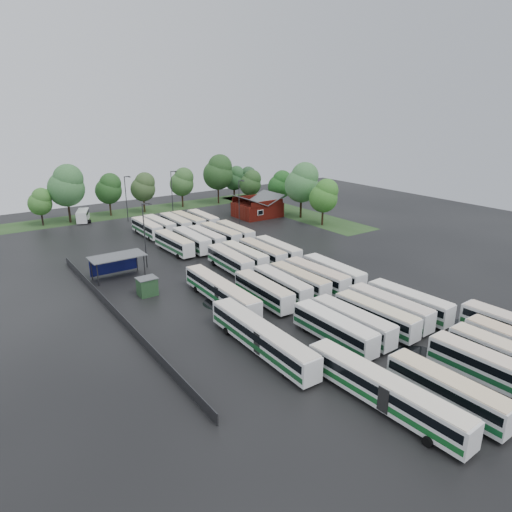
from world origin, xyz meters
TOP-DOWN VIEW (x-y plane):
  - ground at (0.00, 0.00)m, footprint 160.00×160.00m
  - brick_building at (24.00, 42.77)m, footprint 10.07×8.60m
  - wash_shed at (-17.20, 22.02)m, footprint 8.20×4.20m
  - utility_hut at (-16.20, 12.60)m, footprint 2.70×2.20m
  - grass_strip_north at (2.00, 64.80)m, footprint 80.00×10.00m
  - grass_strip_east at (34.00, 42.80)m, footprint 10.00×50.00m
  - west_fence at (-22.20, 8.00)m, footprint 0.10×50.00m
  - bus_r0c0 at (-4.47, -26.32)m, footprint 2.65×11.20m
  - bus_r0c2 at (2.05, -26.25)m, footprint 2.89×11.20m
  - bus_r0c3 at (5.36, -26.34)m, footprint 2.67×11.21m
  - bus_r1c0 at (-4.29, -12.16)m, footprint 2.51×11.26m
  - bus_r1c1 at (-1.38, -12.13)m, footprint 2.66×11.22m
  - bus_r1c2 at (2.18, -12.57)m, footprint 2.83×11.09m
  - bus_r1c3 at (5.13, -12.11)m, footprint 2.87×11.41m
  - bus_r1c4 at (8.52, -12.44)m, footprint 2.94×11.35m
  - bus_r2c0 at (-4.40, 1.12)m, footprint 2.70×11.12m
  - bus_r2c1 at (-1.01, 1.48)m, footprint 2.71×11.07m
  - bus_r2c2 at (2.08, 1.41)m, footprint 2.46×10.92m
  - bus_r2c3 at (5.10, 1.15)m, footprint 2.85×11.49m
  - bus_r2c4 at (8.32, 0.90)m, footprint 2.74×11.42m
  - bus_r3c1 at (-1.36, 14.50)m, footprint 2.89×11.34m
  - bus_r3c2 at (1.83, 15.13)m, footprint 2.35×10.94m
  - bus_r3c3 at (5.13, 14.67)m, footprint 2.58×11.22m
  - bus_r3c4 at (8.35, 14.53)m, footprint 2.67×10.99m
  - bus_r4c0 at (-4.55, 28.47)m, footprint 2.72×11.28m
  - bus_r4c1 at (-1.19, 28.23)m, footprint 2.63×11.48m
  - bus_r4c2 at (1.97, 28.37)m, footprint 2.37×10.91m
  - bus_r4c3 at (5.23, 28.57)m, footprint 2.78×11.40m
  - bus_r4c4 at (8.42, 28.35)m, footprint 2.68×11.24m
  - bus_r5c0 at (-4.28, 41.72)m, footprint 2.39×10.99m
  - bus_r5c1 at (-1.37, 42.34)m, footprint 2.81×11.04m
  - bus_r5c2 at (2.12, 41.79)m, footprint 2.54×11.13m
  - bus_r5c3 at (5.03, 41.65)m, footprint 2.72×11.22m
  - bus_r5c4 at (8.60, 41.67)m, footprint 2.56×10.89m
  - artic_bus_west_a at (-8.98, -23.13)m, footprint 3.10×16.51m
  - artic_bus_west_b at (-9.12, 4.34)m, footprint 2.67×16.56m
  - artic_bus_west_c at (-12.16, -9.18)m, footprint 2.65×17.05m
  - minibus at (-11.69, 61.56)m, footprint 4.31×6.53m
  - tree_north_0 at (-19.85, 63.03)m, footprint 5.09×5.09m
  - tree_north_1 at (-14.08, 62.43)m, footprint 7.98×7.98m
  - tree_north_2 at (-4.33, 63.90)m, footprint 6.21×6.21m
  - tree_north_3 at (3.78, 62.68)m, footprint 6.01×6.01m
  - tree_north_4 at (14.52, 63.06)m, footprint 6.21×6.21m
  - tree_north_5 at (24.57, 61.61)m, footprint 7.96×7.96m
  - tree_north_6 at (30.92, 63.54)m, footprint 5.75×5.73m
  - tree_east_0 at (31.29, 27.63)m, footprint 6.25×6.25m
  - tree_east_1 at (32.06, 35.92)m, footprint 7.89×7.89m
  - tree_east_2 at (33.55, 46.10)m, footprint 6.02×6.02m
  - tree_east_3 at (30.17, 54.48)m, footprint 5.69×5.69m
  - tree_east_4 at (34.03, 62.09)m, footprint 5.57×5.57m
  - lamp_post_ne at (16.67, 39.28)m, footprint 1.51×0.29m
  - lamp_post_nw at (-11.66, 23.62)m, footprint 1.65×0.32m
  - lamp_post_back_w at (-3.02, 55.97)m, footprint 1.59×0.31m
  - lamp_post_back_e at (8.21, 55.79)m, footprint 1.64×0.32m
  - puddle_0 at (0.54, -20.18)m, footprint 6.05×6.05m
  - puddle_1 at (6.31, -24.84)m, footprint 2.71×2.71m
  - puddle_2 at (-9.33, 4.46)m, footprint 4.56×4.56m
  - puddle_3 at (7.78, -1.00)m, footprint 4.28×4.28m
  - puddle_4 at (11.39, -18.22)m, footprint 3.36×3.36m

SIDE VIEW (x-z plane):
  - ground at x=0.00m, z-range 0.00..0.00m
  - puddle_0 at x=0.54m, z-range 0.00..0.01m
  - puddle_1 at x=6.31m, z-range 0.00..0.01m
  - puddle_2 at x=-9.33m, z-range 0.00..0.01m
  - puddle_3 at x=7.78m, z-range 0.00..0.01m
  - puddle_4 at x=11.39m, z-range 0.00..0.01m
  - grass_strip_north at x=2.00m, z-range 0.00..0.01m
  - grass_strip_east at x=34.00m, z-range 0.00..0.01m
  - west_fence at x=-22.20m, z-range 0.00..1.20m
  - utility_hut at x=-16.20m, z-range 0.01..2.63m
  - minibus at x=-11.69m, z-range 0.15..2.83m
  - bus_r5c4 at x=8.60m, z-range 0.15..3.17m
  - bus_r2c2 at x=2.08m, z-range 0.15..3.18m
  - bus_r4c2 at x=1.97m, z-range 0.15..3.19m
  - bus_r3c4 at x=8.35m, z-range 0.15..3.19m
  - bus_r3c2 at x=1.83m, z-range 0.15..3.20m
  - bus_r5c1 at x=-1.37m, z-range 0.15..3.20m
  - bus_r5c0 at x=-4.28m, z-range 0.15..3.21m
  - bus_r1c2 at x=2.18m, z-range 0.15..3.21m
  - bus_r2c1 at x=-1.01m, z-range 0.15..3.21m
  - artic_bus_west_a at x=-8.98m, z-range 0.17..3.21m
  - bus_r2c0 at x=-4.40m, z-range 0.15..3.23m
  - bus_r5c2 at x=2.12m, z-range 0.15..3.24m
  - bus_r0c2 at x=2.05m, z-range 0.15..3.24m
  - artic_bus_west_b at x=-9.12m, z-range 0.17..3.23m
  - bus_r0c0 at x=-4.47m, z-range 0.15..3.26m
  - bus_r0c3 at x=5.36m, z-range 0.16..3.26m
  - bus_r5c3 at x=5.03m, z-range 0.16..3.26m
  - bus_r1c1 at x=-1.38m, z-range 0.16..3.26m
  - bus_r4c4 at x=8.42m, z-range 0.16..3.27m
  - bus_r3c3 at x=5.13m, z-range 0.16..3.27m
  - bus_r4c0 at x=-4.55m, z-range 0.16..3.28m
  - bus_r1c0 at x=-4.29m, z-range 0.16..3.28m
  - bus_r3c1 at x=-1.36m, z-range 0.16..3.29m
  - bus_r1c4 at x=8.52m, z-range 0.16..3.29m
  - bus_r1c3 at x=5.13m, z-range 0.16..3.31m
  - bus_r4c3 at x=5.23m, z-range 0.16..3.31m
  - bus_r2c4 at x=8.32m, z-range 0.16..3.32m
  - bus_r2c3 at x=5.10m, z-range 0.16..3.33m
  - bus_r4c1 at x=-1.19m, z-range 0.16..3.34m
  - artic_bus_west_c at x=-12.16m, z-range 0.17..3.33m
  - brick_building at x=24.00m, z-range -0.83..4.56m
  - wash_shed at x=-17.20m, z-range 1.20..4.78m
  - tree_north_0 at x=-19.85m, z-range 1.21..9.63m
  - lamp_post_ne at x=16.67m, z-range 0.79..10.59m
  - tree_east_4 at x=34.03m, z-range 1.32..10.54m
  - lamp_post_back_w at x=-3.02m, z-range 0.83..11.16m
  - tree_east_3 at x=30.17m, z-range 1.35..10.77m
  - tree_north_6 at x=30.92m, z-range 1.36..10.85m
  - lamp_post_back_e at x=8.21m, z-range 0.86..11.49m
  - lamp_post_nw at x=-11.66m, z-range 0.86..11.58m
  - tree_north_3 at x=3.78m, z-range 1.43..11.38m
  - tree_east_2 at x=33.55m, z-range 1.43..11.39m
  - tree_north_4 at x=14.52m, z-range 1.47..11.76m
  - tree_north_2 at x=-4.33m, z-range 1.47..11.76m
  - tree_east_0 at x=31.29m, z-range 1.48..11.84m
  - tree_east_1 at x=32.06m, z-range 1.87..14.94m
  - tree_north_5 at x=24.57m, z-range 1.89..15.07m
  - tree_north_1 at x=-14.08m, z-range 1.90..15.11m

